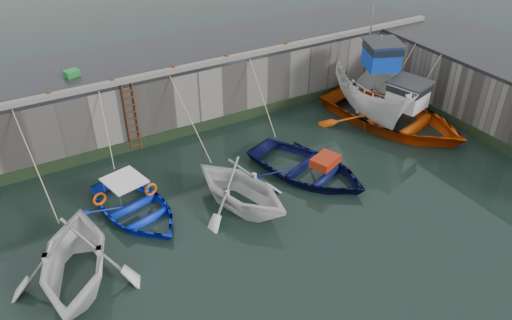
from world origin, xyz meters
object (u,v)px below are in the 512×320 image
ladder (132,118)px  boat_near_navy (307,174)px  bollard_c (173,68)px  boat_near_blacktrim (240,206)px  boat_near_blue (136,213)px  boat_far_white (372,89)px  bollard_a (49,95)px  bollard_b (112,81)px  bollard_d (227,57)px  boat_far_orange (393,115)px  boat_near_white (79,280)px  fish_crate (72,73)px  bollard_e (286,45)px

ladder → boat_near_navy: (5.52, -5.37, -1.59)m
boat_near_navy → bollard_c: bollard_c is taller
boat_near_blacktrim → boat_near_blue: bearing=139.2°
boat_near_blue → boat_far_white: boat_far_white is taller
boat_near_navy → bollard_c: (-3.32, 5.70, 3.30)m
boat_near_blue → bollard_a: 5.89m
bollard_b → bollard_c: size_ratio=1.00×
boat_far_white → bollard_b: bearing=-170.9°
boat_far_white → bollard_c: 9.88m
boat_near_blacktrim → bollard_d: 7.49m
bollard_a → bollard_b: 2.50m
boat_far_orange → bollard_a: (-14.51, 4.27, 2.81)m
boat_near_white → boat_far_orange: boat_far_orange is taller
boat_near_white → boat_near_blacktrim: size_ratio=1.09×
fish_crate → bollard_c: size_ratio=2.05×
ladder → bollard_e: bearing=2.4°
boat_near_white → bollard_e: 14.35m
bollard_b → bollard_c: same height
bollard_a → bollard_e: same height
bollard_e → bollard_d: bearing=180.0°
bollard_c → boat_far_white: bearing=-15.9°
boat_near_blacktrim → boat_far_orange: size_ratio=0.52×
boat_near_blacktrim → fish_crate: fish_crate is taller
boat_near_blacktrim → boat_near_white: bearing=169.8°
fish_crate → boat_far_white: bearing=-34.8°
boat_near_navy → fish_crate: (-7.27, 7.38, 3.30)m
boat_near_blacktrim → boat_near_navy: 3.43m
ladder → bollard_e: (8.00, 0.34, 1.71)m
boat_near_navy → fish_crate: bearing=113.1°
fish_crate → bollard_a: (-1.25, -1.68, 0.00)m
fish_crate → bollard_c: (3.95, -1.68, 0.00)m
boat_far_white → bollard_a: 14.87m
boat_near_navy → bollard_e: 7.04m
boat_near_navy → bollard_d: (-0.72, 5.70, 3.30)m
fish_crate → bollard_b: (1.25, -1.68, 0.00)m
boat_near_blacktrim → ladder: bearing=92.5°
boat_near_navy → bollard_e: bollard_e is taller
ladder → bollard_a: size_ratio=11.43×
bollard_c → boat_near_blue: bearing=-128.4°
bollard_c → ladder: bearing=-171.3°
boat_near_navy → bollard_b: 8.92m
ladder → boat_near_blue: size_ratio=0.69×
bollard_a → bollard_e: size_ratio=1.00×
boat_far_orange → fish_crate: (-13.26, 5.94, 2.80)m
boat_far_orange → bollard_b: 13.05m
boat_near_navy → boat_far_white: size_ratio=0.65×
boat_near_blacktrim → boat_far_orange: 9.59m
boat_near_blacktrim → bollard_b: bollard_b is taller
boat_far_white → bollard_e: bearing=164.3°
boat_near_blacktrim → boat_near_navy: (3.39, 0.47, 0.00)m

